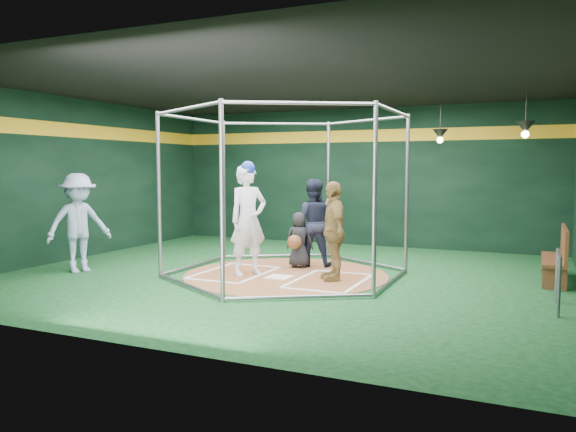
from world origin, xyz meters
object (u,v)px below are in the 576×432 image
at_px(visitor_leopard, 333,231).
at_px(dugout_bench, 559,254).
at_px(umpire, 312,223).
at_px(batter_figure, 248,219).

distance_m(visitor_leopard, dugout_bench, 3.96).
height_order(umpire, dugout_bench, umpire).
relative_size(visitor_leopard, umpire, 1.00).
xyz_separation_m(visitor_leopard, umpire, (-0.86, 1.19, 0.00)).
distance_m(batter_figure, dugout_bench, 5.54).
height_order(batter_figure, umpire, batter_figure).
xyz_separation_m(umpire, dugout_bench, (4.52, 0.28, -0.40)).
distance_m(visitor_leopard, umpire, 1.47).
relative_size(batter_figure, umpire, 1.20).
relative_size(batter_figure, visitor_leopard, 1.21).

